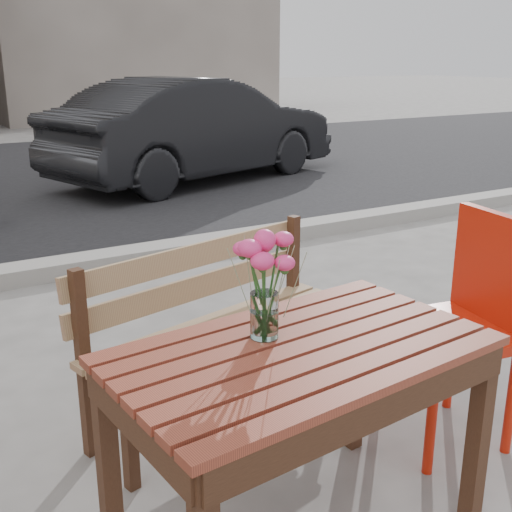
# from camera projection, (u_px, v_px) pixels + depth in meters

# --- Properties ---
(street) EXTENTS (30.00, 8.12, 0.12)m
(street) POSITION_uv_depth(u_px,v_px,m) (15.00, 213.00, 6.39)
(street) COLOR black
(street) RESTS_ON ground
(main_table) EXTENTS (1.19, 0.76, 0.70)m
(main_table) POSITION_uv_depth(u_px,v_px,m) (301.00, 380.00, 1.95)
(main_table) COLOR maroon
(main_table) RESTS_ON ground
(main_bench) EXTENTS (1.34, 0.67, 0.80)m
(main_bench) POSITION_uv_depth(u_px,v_px,m) (212.00, 308.00, 2.77)
(main_bench) COLOR #946A4C
(main_bench) RESTS_ON ground
(red_chair) EXTENTS (0.53, 0.53, 0.94)m
(red_chair) POSITION_uv_depth(u_px,v_px,m) (467.00, 313.00, 2.56)
(red_chair) COLOR #B61B09
(red_chair) RESTS_ON ground
(main_vase) EXTENTS (0.19, 0.19, 0.34)m
(main_vase) POSITION_uv_depth(u_px,v_px,m) (265.00, 272.00, 1.91)
(main_vase) COLOR white
(main_vase) RESTS_ON main_table
(parked_car) EXTENTS (4.12, 2.43, 1.28)m
(parked_car) POSITION_uv_depth(u_px,v_px,m) (197.00, 129.00, 8.10)
(parked_car) COLOR black
(parked_car) RESTS_ON ground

